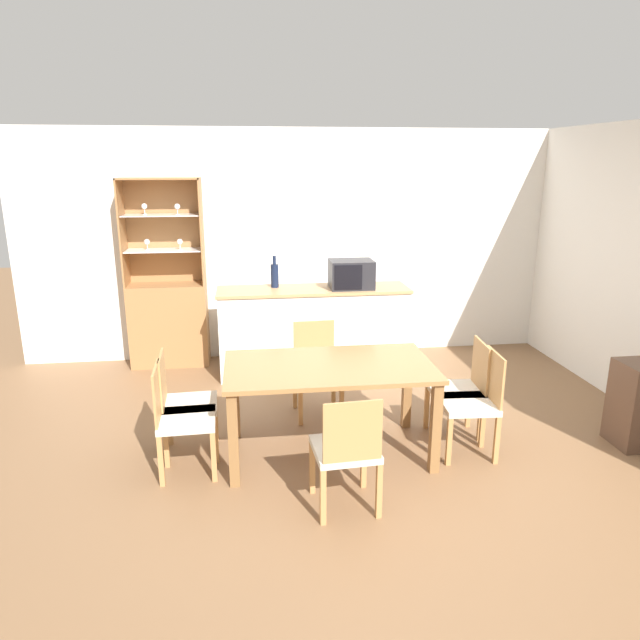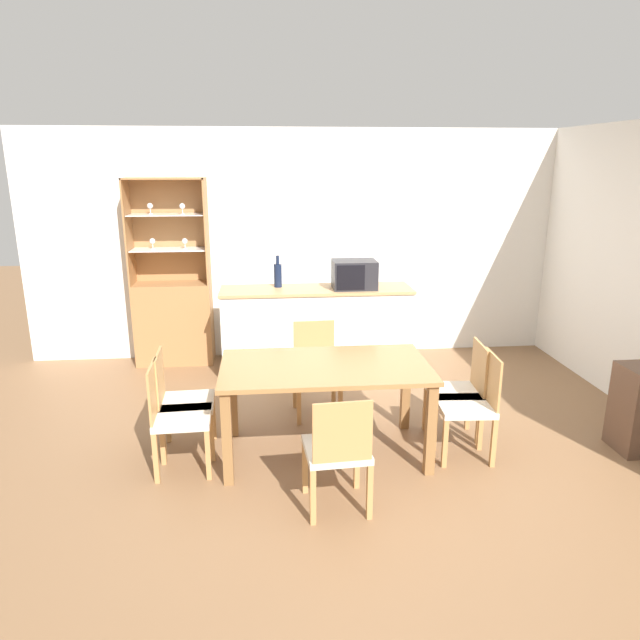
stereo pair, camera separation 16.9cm
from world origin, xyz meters
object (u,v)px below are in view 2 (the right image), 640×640
Objects in this scene: display_cabinet at (174,310)px; dining_table at (325,377)px; dining_chair_side_left_far at (182,402)px; dining_chair_side_right_near at (470,405)px; dining_chair_side_right_far at (459,391)px; dining_chair_head_near at (338,451)px; dining_chair_side_left_near at (177,416)px; wine_bottle at (278,275)px; dining_chair_head_far at (316,369)px; microwave at (354,274)px.

dining_table is (1.46, -2.25, 0.03)m from display_cabinet.
dining_chair_side_left_far reaches higher than dining_table.
dining_chair_side_right_far is at bearing 3.79° from dining_chair_side_right_near.
dining_chair_head_near is at bearing -64.05° from display_cabinet.
dining_chair_head_near is at bearing 58.67° from dining_chair_side_left_near.
display_cabinet is 1.30× the size of dining_table.
dining_chair_side_right_far is 2.32m from wine_bottle.
microwave is at bearing -118.70° from dining_chair_head_far.
wine_bottle is at bearing 152.72° from dining_chair_side_left_far.
dining_chair_side_left_far is 2.02m from wine_bottle.
display_cabinet is 3.50m from dining_chair_side_right_near.
dining_chair_side_left_far is 2.46× the size of wine_bottle.
microwave is (0.48, 0.99, 0.65)m from dining_chair_head_far.
dining_chair_side_right_near and dining_chair_side_left_far have the same top height.
dining_chair_head_near is 1.40m from dining_chair_side_left_far.
dining_chair_side_right_near is (2.55, -2.39, -0.18)m from display_cabinet.
wine_bottle reaches higher than dining_chair_side_right_near.
display_cabinet is 2.68m from dining_table.
dining_chair_side_right_far is at bearing 34.79° from dining_chair_head_near.
dining_chair_side_right_far is at bearing 6.64° from dining_table.
dining_chair_side_left_far is (0.00, 0.26, 0.00)m from dining_chair_side_left_near.
dining_chair_head_far is at bearing 64.83° from dining_chair_side_right_far.
microwave is (1.57, 1.87, 0.65)m from dining_chair_side_left_near.
wine_bottle is at bearing 38.57° from dining_chair_side_right_near.
wine_bottle reaches higher than dining_chair_side_right_far.
display_cabinet is at bearing 161.81° from wine_bottle.
dining_table is 1.90× the size of dining_chair_head_near.
dining_chair_side_right_near reaches higher than dining_table.
dining_chair_side_left_far is (-1.09, 0.87, 0.00)m from dining_chair_head_near.
dining_chair_head_far is 1.33m from wine_bottle.
dining_chair_side_right_near and dining_chair_side_left_near have the same top height.
dining_chair_head_far is 1.40m from dining_chair_side_left_near.
dining_chair_side_right_near is 1.25m from dining_chair_head_near.
display_cabinet is at bearing 122.89° from dining_table.
dining_chair_side_right_near is 2.52m from wine_bottle.
dining_chair_head_near is (-1.09, -0.61, 0.00)m from dining_chair_side_right_near.
dining_chair_side_right_far is 1.84× the size of microwave.
display_cabinet reaches higher than wine_bottle.
dining_chair_side_right_far is (1.09, -0.62, 0.00)m from dining_chair_head_far.
dining_chair_head_near is at bearing 87.50° from dining_chair_head_far.
dining_chair_head_far is 1.84× the size of microwave.
dining_chair_side_right_near is 1.00× the size of dining_chair_side_left_far.
dining_table is at bearing -57.11° from display_cabinet.
wine_bottle is (-0.31, 2.62, 0.64)m from dining_chair_head_near.
dining_chair_side_right_near is 1.00× the size of dining_chair_side_right_far.
dining_chair_head_far is at bearing 54.98° from dining_chair_side_right_near.
microwave reaches higher than dining_table.
dining_chair_side_right_near is at bearing -6.94° from dining_table.
dining_chair_side_left_far is (-2.18, 0.00, 0.00)m from dining_chair_side_right_far.
display_cabinet reaches higher than dining_chair_head_far.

